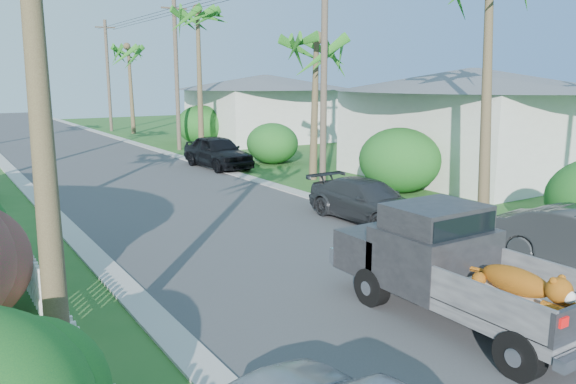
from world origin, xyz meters
TOP-DOWN VIEW (x-y plane):
  - ground at (0.00, 0.00)m, footprint 120.00×120.00m
  - road at (0.00, 25.00)m, footprint 8.00×100.00m
  - curb_left at (-4.30, 25.00)m, footprint 0.60×100.00m
  - curb_right at (4.30, 25.00)m, footprint 0.60×100.00m
  - pickup_truck at (0.36, 2.01)m, footprint 1.98×5.12m
  - parked_car_rm at (3.75, 8.15)m, footprint 1.97×4.42m
  - parked_car_rf at (4.47, 20.20)m, footprint 2.06×4.71m
  - palm_r_b at (6.60, 15.00)m, footprint 4.40×4.40m
  - palm_r_c at (6.20, 26.00)m, footprint 4.40×4.40m
  - palm_r_d at (6.50, 40.00)m, footprint 4.40×4.40m
  - shrub_r_b at (7.80, 11.00)m, footprint 3.00×3.30m
  - shrub_r_c at (7.50, 20.00)m, footprint 2.60×2.86m
  - shrub_r_d at (8.00, 30.00)m, footprint 3.20×3.52m
  - picket_fence at (-6.00, 5.50)m, footprint 0.10×11.00m
  - house_right_near at (13.00, 12.00)m, footprint 8.00×9.00m
  - house_right_far at (13.00, 30.00)m, footprint 9.00×8.00m
  - utility_pole_b at (5.60, 13.00)m, footprint 1.60×0.26m
  - utility_pole_c at (5.60, 28.00)m, footprint 1.60×0.26m
  - utility_pole_d at (5.60, 43.00)m, footprint 1.60×0.26m

SIDE VIEW (x-z plane):
  - ground at x=0.00m, z-range 0.00..0.00m
  - road at x=0.00m, z-range 0.00..0.02m
  - curb_left at x=-4.30m, z-range 0.00..0.06m
  - curb_right at x=4.30m, z-range 0.00..0.06m
  - picket_fence at x=-6.00m, z-range 0.00..1.00m
  - parked_car_rm at x=3.75m, z-range 0.00..1.26m
  - parked_car_rf at x=4.47m, z-range 0.00..1.58m
  - pickup_truck at x=0.36m, z-range -0.02..2.04m
  - shrub_r_c at x=7.50m, z-range 0.00..2.10m
  - shrub_r_b at x=7.80m, z-range 0.00..2.50m
  - shrub_r_d at x=8.00m, z-range 0.00..2.60m
  - house_right_far at x=13.00m, z-range -0.18..4.42m
  - house_right_near at x=13.00m, z-range -0.18..4.62m
  - utility_pole_b at x=5.60m, z-range 0.10..9.10m
  - utility_pole_c at x=5.60m, z-range 0.10..9.10m
  - utility_pole_d at x=5.60m, z-range 0.10..9.10m
  - palm_r_b at x=6.60m, z-range 2.35..9.55m
  - palm_r_d at x=6.50m, z-range 2.73..10.74m
  - palm_r_c at x=6.20m, z-range 3.41..12.81m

